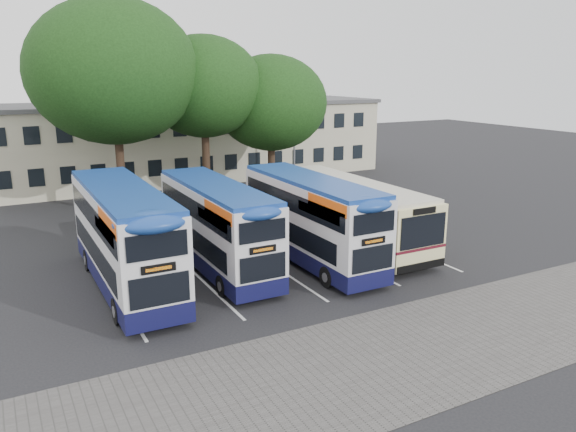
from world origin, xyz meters
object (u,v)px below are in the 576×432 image
(tree_mid, at_px, (203,87))
(bus_dd_right, at_px, (311,216))
(lamp_post, at_px, (295,119))
(bus_dd_mid, at_px, (217,223))
(tree_right, at_px, (271,103))
(bus_dd_left, at_px, (124,233))
(tree_left, at_px, (114,72))
(bus_single, at_px, (349,209))

(tree_mid, height_order, bus_dd_right, tree_mid)
(lamp_post, xyz_separation_m, bus_dd_mid, (-12.12, -14.95, -2.94))
(lamp_post, relative_size, bus_dd_mid, 0.97)
(tree_right, distance_m, bus_dd_mid, 15.98)
(tree_mid, height_order, bus_dd_left, tree_mid)
(tree_mid, distance_m, tree_right, 4.96)
(tree_right, xyz_separation_m, bus_dd_right, (-4.78, -13.59, -4.30))
(lamp_post, bearing_deg, tree_left, -168.12)
(lamp_post, relative_size, tree_right, 0.93)
(bus_dd_left, bearing_deg, tree_mid, 57.42)
(bus_dd_right, height_order, bus_single, bus_dd_right)
(tree_right, xyz_separation_m, bus_dd_left, (-13.01, -12.83, -4.17))
(tree_left, distance_m, tree_right, 10.66)
(tree_right, bearing_deg, tree_left, -177.65)
(bus_single, bearing_deg, tree_left, 127.17)
(bus_dd_mid, bearing_deg, tree_mid, 71.76)
(bus_dd_right, bearing_deg, tree_right, 70.63)
(tree_left, bearing_deg, bus_dd_right, -66.69)
(tree_right, height_order, bus_dd_mid, tree_right)
(tree_left, xyz_separation_m, bus_dd_mid, (1.51, -12.09, -6.43))
(lamp_post, distance_m, bus_dd_mid, 19.47)
(tree_right, distance_m, bus_dd_left, 18.74)
(bus_dd_mid, bearing_deg, lamp_post, 50.98)
(bus_dd_left, bearing_deg, bus_dd_mid, 4.45)
(bus_dd_left, distance_m, bus_dd_mid, 4.08)
(tree_left, height_order, bus_dd_left, tree_left)
(bus_dd_mid, bearing_deg, bus_dd_right, -14.52)
(bus_dd_right, bearing_deg, bus_single, 25.47)
(bus_dd_left, relative_size, bus_dd_right, 1.06)
(bus_dd_mid, height_order, bus_single, bus_dd_mid)
(tree_left, height_order, tree_right, tree_left)
(lamp_post, distance_m, bus_dd_right, 18.13)
(tree_mid, bearing_deg, bus_dd_right, -89.82)
(bus_single, bearing_deg, bus_dd_left, -176.25)
(lamp_post, xyz_separation_m, bus_dd_right, (-7.96, -16.03, -2.91))
(bus_dd_right, distance_m, bus_single, 3.52)
(tree_left, bearing_deg, lamp_post, 11.88)
(tree_left, xyz_separation_m, bus_dd_left, (-2.56, -12.40, -6.26))
(tree_left, distance_m, bus_dd_left, 14.12)
(lamp_post, height_order, bus_dd_mid, lamp_post)
(tree_mid, bearing_deg, bus_dd_mid, -108.24)
(tree_left, height_order, bus_dd_mid, tree_left)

